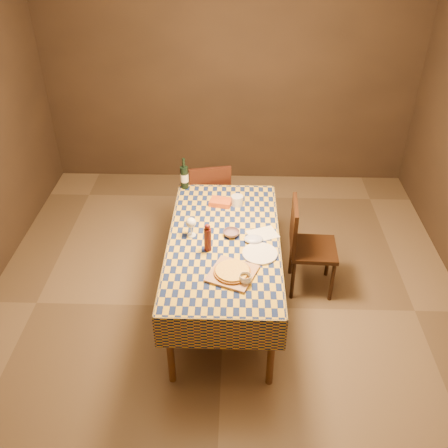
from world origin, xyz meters
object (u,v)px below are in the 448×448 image
Objects in this scene: chair_right at (305,242)px; dining_table at (224,247)px; white_plate at (260,254)px; cutting_board at (232,274)px; chair_far at (209,197)px; bowl at (231,233)px; wine_bottle at (184,177)px; pizza at (232,271)px.

dining_table is at bearing -156.33° from chair_right.
dining_table is at bearing 148.11° from white_plate.
cutting_board reaches higher than white_plate.
chair_far is 1.20m from chair_right.
cutting_board is at bearing -88.13° from bowl.
cutting_board is at bearing -130.62° from chair_right.
cutting_board is 1.40m from wine_bottle.
chair_far is (-0.25, 1.02, -0.27)m from bowl.
pizza is at bearing -130.11° from white_plate.
cutting_board reaches higher than dining_table.
dining_table is 6.44× the size of white_plate.
chair_right is (0.68, 0.25, -0.27)m from bowl.
pizza is 1.58m from chair_far.
chair_far is (0.22, 0.22, -0.37)m from wine_bottle.
pizza reaches higher than dining_table.
bowl is 0.15× the size of chair_far.
cutting_board is at bearing -80.06° from dining_table.
dining_table is 5.79× the size of wine_bottle.
wine_bottle reaches higher than cutting_board.
bowl is at bearing 132.91° from white_plate.
chair_right is at bearing 49.38° from pizza.
chair_right is at bearing 20.61° from bowl.
white_plate is (0.22, 0.26, -0.03)m from pizza.
white_plate is 0.31× the size of chair_far.
dining_table is 1.11m from chair_far.
chair_far reaches higher than pizza.
pizza is at bearing -69.50° from wine_bottle.
bowl is 0.93m from wine_bottle.
cutting_board is (0.08, -0.44, 0.09)m from dining_table.
cutting_board is 1.04× the size of wine_bottle.
bowl reaches higher than dining_table.
chair_right is (0.74, 0.32, -0.17)m from dining_table.
chair_right reaches higher than pizza.
cutting_board is 1.04m from chair_right.
wine_bottle is 0.34× the size of chair_far.
pizza is 1.40m from wine_bottle.
pizza is 2.15× the size of bowl.
bowl is 0.35m from white_plate.
bowl reaches higher than white_plate.
chair_right is at bearing -39.46° from chair_far.
chair_right is (0.92, -0.76, 0.00)m from chair_far.
wine_bottle is (-0.47, 0.79, 0.10)m from bowl.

